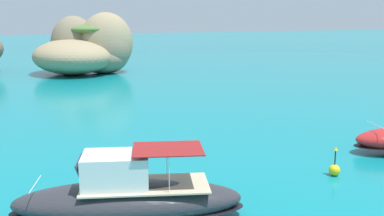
{
  "coord_description": "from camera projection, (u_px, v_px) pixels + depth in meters",
  "views": [
    {
      "loc": [
        -11.59,
        -8.15,
        7.72
      ],
      "look_at": [
        -1.86,
        14.91,
        2.73
      ],
      "focal_mm": 43.29,
      "sensor_mm": 36.0,
      "label": 1
    }
  ],
  "objects": [
    {
      "name": "islet_small",
      "position": [
        89.0,
        49.0,
        63.16
      ],
      "size": [
        14.28,
        13.27,
        8.25
      ],
      "color": "#9E8966",
      "rests_on": "ground"
    },
    {
      "name": "motorboat_charcoal",
      "position": [
        127.0,
        198.0,
        17.7
      ],
      "size": [
        9.36,
        5.24,
        2.81
      ],
      "color": "#2D2D33",
      "rests_on": "ground"
    },
    {
      "name": "channel_buoy",
      "position": [
        334.0,
        169.0,
        22.73
      ],
      "size": [
        0.56,
        0.56,
        1.48
      ],
      "color": "yellow",
      "rests_on": "ground"
    }
  ]
}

